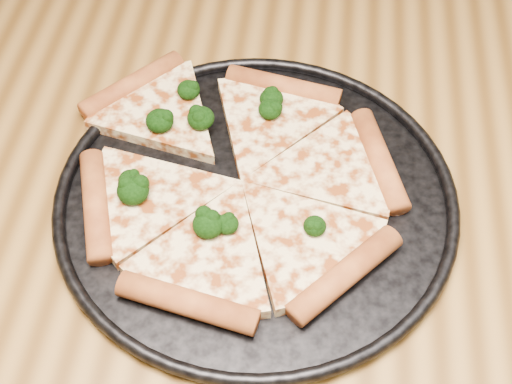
# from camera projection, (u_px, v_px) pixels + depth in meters

# --- Properties ---
(dining_table) EXTENTS (1.20, 0.90, 0.75)m
(dining_table) POSITION_uv_depth(u_px,v_px,m) (345.00, 242.00, 0.78)
(dining_table) COLOR olive
(dining_table) RESTS_ON ground
(pizza_pan) EXTENTS (0.39, 0.39, 0.02)m
(pizza_pan) POSITION_uv_depth(u_px,v_px,m) (256.00, 197.00, 0.69)
(pizza_pan) COLOR black
(pizza_pan) RESTS_ON dining_table
(pizza) EXTENTS (0.35, 0.34, 0.02)m
(pizza) POSITION_uv_depth(u_px,v_px,m) (237.00, 178.00, 0.70)
(pizza) COLOR #F8DA98
(pizza) RESTS_ON pizza_pan
(broccoli_florets) EXTENTS (0.20, 0.20, 0.02)m
(broccoli_florets) POSITION_uv_depth(u_px,v_px,m) (201.00, 153.00, 0.70)
(broccoli_florets) COLOR black
(broccoli_florets) RESTS_ON pizza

